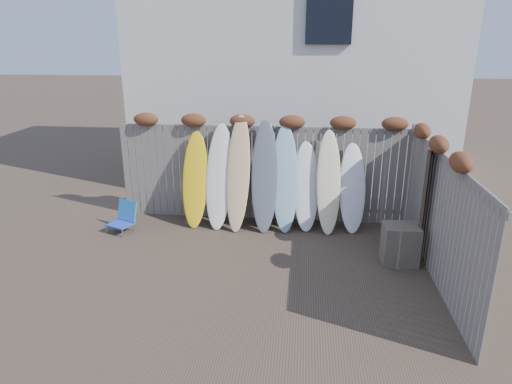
# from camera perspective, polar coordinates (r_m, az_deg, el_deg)

# --- Properties ---
(ground) EXTENTS (80.00, 80.00, 0.00)m
(ground) POSITION_cam_1_polar(r_m,az_deg,el_deg) (7.69, -0.96, -9.96)
(ground) COLOR #493A2D
(back_fence) EXTENTS (6.05, 0.28, 2.24)m
(back_fence) POSITION_cam_1_polar(r_m,az_deg,el_deg) (9.46, 1.12, 3.35)
(back_fence) COLOR slate
(back_fence) RESTS_ON ground
(right_fence) EXTENTS (0.28, 4.40, 2.24)m
(right_fence) POSITION_cam_1_polar(r_m,az_deg,el_deg) (7.71, 21.93, -2.00)
(right_fence) COLOR slate
(right_fence) RESTS_ON ground
(house) EXTENTS (8.50, 5.50, 6.33)m
(house) POSITION_cam_1_polar(r_m,az_deg,el_deg) (13.21, 4.79, 16.54)
(house) COLOR silver
(house) RESTS_ON ground
(beach_chair) EXTENTS (0.60, 0.61, 0.60)m
(beach_chair) POSITION_cam_1_polar(r_m,az_deg,el_deg) (9.52, -16.20, -3.06)
(beach_chair) COLOR blue
(beach_chair) RESTS_ON ground
(wooden_crate) EXTENTS (0.60, 0.50, 0.69)m
(wooden_crate) POSITION_cam_1_polar(r_m,az_deg,el_deg) (8.23, 17.58, -6.23)
(wooden_crate) COLOR #746057
(wooden_crate) RESTS_ON ground
(lattice_panel) EXTENTS (0.43, 1.26, 1.95)m
(lattice_panel) POSITION_cam_1_polar(r_m,az_deg,el_deg) (8.62, 20.31, -0.84)
(lattice_panel) COLOR #443A29
(lattice_panel) RESTS_ON ground
(surfboard_0) EXTENTS (0.53, 0.69, 1.91)m
(surfboard_0) POSITION_cam_1_polar(r_m,az_deg,el_deg) (9.35, -7.61, 1.53)
(surfboard_0) COLOR yellow
(surfboard_0) RESTS_ON ground
(surfboard_1) EXTENTS (0.60, 0.77, 2.07)m
(surfboard_1) POSITION_cam_1_polar(r_m,az_deg,el_deg) (9.21, -4.63, 1.92)
(surfboard_1) COLOR white
(surfboard_1) RESTS_ON ground
(surfboard_2) EXTENTS (0.52, 0.82, 2.26)m
(surfboard_2) POSITION_cam_1_polar(r_m,az_deg,el_deg) (9.08, -2.24, 2.31)
(surfboard_2) COLOR #F0A378
(surfboard_2) RESTS_ON ground
(surfboard_3) EXTENTS (0.56, 0.78, 2.16)m
(surfboard_3) POSITION_cam_1_polar(r_m,az_deg,el_deg) (9.05, 1.07, 1.96)
(surfboard_3) COLOR #515864
(surfboard_3) RESTS_ON ground
(surfboard_4) EXTENTS (0.58, 0.78, 2.08)m
(surfboard_4) POSITION_cam_1_polar(r_m,az_deg,el_deg) (9.07, 3.64, 1.68)
(surfboard_4) COLOR #83ABBE
(surfboard_4) RESTS_ON ground
(surfboard_5) EXTENTS (0.57, 0.67, 1.74)m
(surfboard_5) POSITION_cam_1_polar(r_m,az_deg,el_deg) (9.16, 6.27, 0.68)
(surfboard_5) COLOR white
(surfboard_5) RESTS_ON ground
(surfboard_6) EXTENTS (0.52, 0.74, 1.99)m
(surfboard_6) POSITION_cam_1_polar(r_m,az_deg,el_deg) (9.07, 9.07, 1.20)
(surfboard_6) COLOR beige
(surfboard_6) RESTS_ON ground
(surfboard_7) EXTENTS (0.58, 0.67, 1.73)m
(surfboard_7) POSITION_cam_1_polar(r_m,az_deg,el_deg) (9.22, 11.96, 0.47)
(surfboard_7) COLOR white
(surfboard_7) RESTS_ON ground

